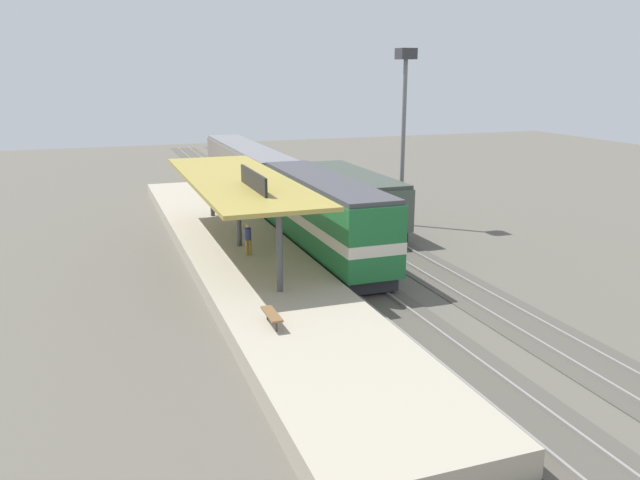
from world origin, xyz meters
TOP-DOWN VIEW (x-y plane):
  - ground_plane at (2.00, 0.00)m, footprint 120.00×120.00m
  - track_near at (0.00, 0.00)m, footprint 3.20×110.00m
  - track_far at (4.60, 0.00)m, footprint 3.20×110.00m
  - platform at (-4.60, 0.00)m, footprint 6.00×44.00m
  - station_canopy at (-4.60, -0.09)m, footprint 5.20×18.00m
  - platform_bench at (-6.00, -11.65)m, footprint 0.44×1.70m
  - locomotive at (0.00, -1.04)m, footprint 2.93×14.43m
  - passenger_carriage_single at (0.00, 16.96)m, footprint 2.90×20.00m
  - freight_car at (4.60, 5.55)m, footprint 2.80×12.00m
  - light_mast at (7.80, 4.85)m, footprint 1.10×1.10m
  - person_waiting at (-4.58, -2.02)m, footprint 0.34×0.34m

SIDE VIEW (x-z plane):
  - ground_plane at x=2.00m, z-range 0.00..0.00m
  - track_near at x=0.00m, z-range -0.05..0.11m
  - track_far at x=4.60m, z-range -0.05..0.11m
  - platform at x=-4.60m, z-range 0.00..0.90m
  - platform_bench at x=-6.00m, z-range 1.09..1.59m
  - person_waiting at x=-4.58m, z-range 1.00..2.71m
  - freight_car at x=4.60m, z-range 0.20..3.74m
  - passenger_carriage_single at x=0.00m, z-range 0.19..4.43m
  - locomotive at x=0.00m, z-range 0.19..4.63m
  - station_canopy at x=-4.60m, z-range 2.18..6.88m
  - light_mast at x=7.80m, z-range 2.55..14.25m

